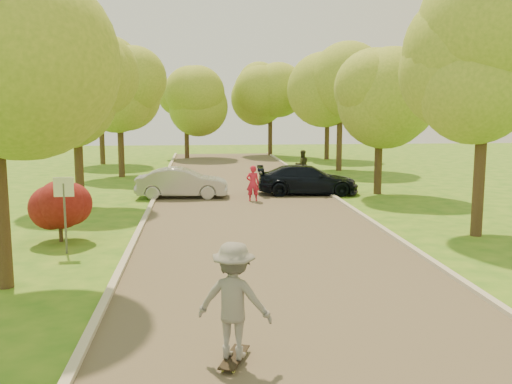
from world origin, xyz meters
name	(u,v)px	position (x,y,z in m)	size (l,w,h in m)	color
ground	(292,292)	(0.00, 0.00, 0.00)	(100.00, 100.00, 0.00)	#2E6A19
road	(256,221)	(0.00, 8.00, 0.01)	(8.00, 60.00, 0.01)	#4C4438
curb_left	(143,222)	(-4.05, 8.00, 0.06)	(0.18, 60.00, 0.12)	#B2AD9E
curb_right	(366,218)	(4.05, 8.00, 0.06)	(0.18, 60.00, 0.12)	#B2AD9E
street_sign	(64,199)	(-5.80, 4.00, 1.56)	(0.55, 0.06, 2.17)	#59595E
red_shrub	(60,206)	(-6.30, 5.50, 1.10)	(1.70, 1.70, 1.95)	#382619
tree_l_mida	(0,57)	(-6.30, 1.00, 5.17)	(4.71, 4.60, 7.39)	#382619
tree_l_midb	(80,95)	(-6.81, 12.00, 4.59)	(4.30, 4.20, 6.62)	#382619
tree_l_far	(122,83)	(-6.39, 22.00, 5.47)	(4.92, 4.80, 7.79)	#382619
tree_r_mida	(493,60)	(7.02, 5.00, 5.54)	(5.13, 5.00, 7.95)	#382619
tree_r_midb	(385,90)	(6.60, 14.00, 4.88)	(4.51, 4.40, 7.01)	#382619
tree_r_far	(344,79)	(7.23, 24.00, 5.83)	(5.33, 5.20, 8.34)	#382619
tree_bg_a	(103,90)	(-8.78, 30.00, 5.31)	(5.12, 5.00, 7.72)	#382619
tree_bg_b	(331,88)	(8.22, 32.00, 5.54)	(5.12, 5.00, 7.95)	#382619
tree_bg_c	(189,95)	(-2.79, 34.00, 5.02)	(4.92, 4.80, 7.33)	#382619
tree_bg_d	(273,92)	(4.22, 36.00, 5.31)	(5.12, 5.00, 7.72)	#382619
silver_sedan	(182,183)	(-2.82, 13.73, 0.68)	(1.45, 4.14, 1.37)	#A4A4A8
dark_sedan	(307,180)	(3.04, 14.18, 0.69)	(1.94, 4.77, 1.38)	black
longboard	(234,357)	(-1.52, -3.45, 0.11)	(0.58, 1.00, 0.11)	black
skateboarder	(234,300)	(-1.52, -3.45, 1.07)	(1.22, 0.70, 1.88)	slate
person_striped	(253,183)	(0.28, 12.42, 0.79)	(0.58, 0.38, 1.58)	#BE1C38
person_olive	(302,165)	(3.80, 19.74, 0.84)	(0.82, 0.64, 1.68)	#2B2F1C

